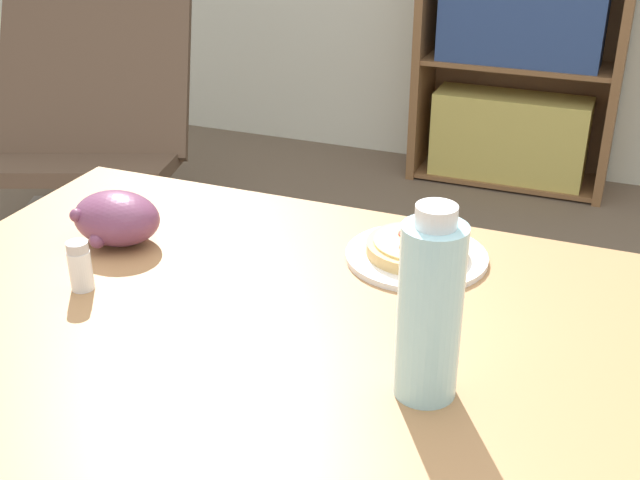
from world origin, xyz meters
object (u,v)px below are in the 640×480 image
Objects in this scene: pizza_on_plate at (417,251)px; drink_bottle at (430,309)px; grape_bunch at (116,218)px; bookshelf at (524,12)px; lounge_chair_near at (92,173)px; salt_shaker at (80,266)px.

pizza_on_plate is 0.92× the size of drink_bottle.
bookshelf reaches higher than grape_bunch.
bookshelf is (1.31, 1.21, 0.46)m from lounge_chair_near.
grape_bunch is at bearing -71.76° from lounge_chair_near.
grape_bunch reaches higher than pizza_on_plate.
lounge_chair_near is (-1.49, 1.06, -0.47)m from pizza_on_plate.
salt_shaker is 0.08× the size of lounge_chair_near.
bookshelf is (0.31, 2.40, -0.05)m from grape_bunch.
drink_bottle is at bearing -83.62° from bookshelf.
drink_bottle is (0.11, -0.34, 0.11)m from pizza_on_plate.
lounge_chair_near is (-1.60, 1.40, -0.58)m from drink_bottle.
lounge_chair_near is at bearing 144.54° from pizza_on_plate.
drink_bottle reaches higher than salt_shaker.
bookshelf reaches higher than salt_shaker.
drink_bottle is 0.16× the size of bookshelf.
pizza_on_plate is 0.37m from drink_bottle.
pizza_on_plate is 1.53× the size of grape_bunch.
pizza_on_plate is at bearing 32.52° from salt_shaker.
lounge_chair_near is at bearing 130.01° from grape_bunch.
salt_shaker reaches higher than pizza_on_plate.
pizza_on_plate is at bearing -85.32° from bookshelf.
salt_shaker is 2.57m from bookshelf.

